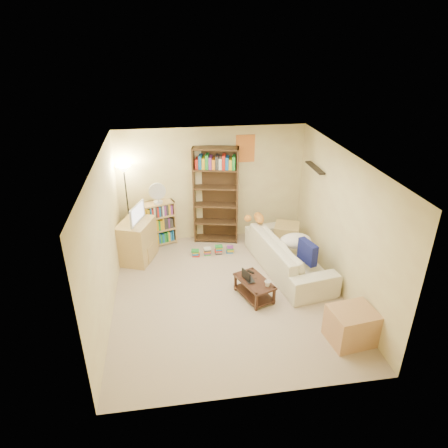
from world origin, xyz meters
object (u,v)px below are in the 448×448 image
Objects in this scene: side_table at (286,237)px; television at (134,213)px; tv_stand at (137,241)px; sofa at (288,254)px; floor_lamp at (125,183)px; mug at (268,284)px; tall_bookshelf at (216,193)px; short_bookshelf at (157,224)px; desk_fan at (157,193)px; laptop at (251,278)px; coffee_table at (254,287)px; tabby_cat at (257,218)px; end_cabinet at (351,326)px.

television is at bearing 179.28° from side_table.
tv_stand is 1.48× the size of side_table.
floor_lamp is (-3.09, 1.43, 1.11)m from sofa.
side_table reaches higher than mug.
tall_bookshelf reaches higher than floor_lamp.
desk_fan is at bearing -59.54° from short_bookshelf.
tv_stand is 1.07m from desk_fan.
tv_stand is 0.47× the size of floor_lamp.
tall_bookshelf is 1.89m from floor_lamp.
laptop is at bearing -72.23° from short_bookshelf.
laptop is at bearing 101.07° from coffee_table.
tabby_cat is at bearing -15.47° from desk_fan.
tabby_cat is 0.30× the size of floor_lamp.
laptop is at bearing -68.51° from tall_bookshelf.
tabby_cat is 2.79m from floor_lamp.
sofa is at bearing 56.01° from mug.
coffee_table is 2.43m from tall_bookshelf.
coffee_table is 0.41× the size of tall_bookshelf.
end_cabinet is at bearing -110.85° from television.
short_bookshelf is at bearing 163.73° from tabby_cat.
laptop is 1.87m from side_table.
desk_fan is 4.56m from end_cabinet.
floor_lamp is (-0.17, 0.60, 1.03)m from tv_stand.
tabby_cat is at bearing 83.30° from mug.
floor_lamp is at bearing 169.08° from side_table.
sofa is 0.82m from side_table.
short_bookshelf is at bearing -13.86° from television.
mug is 2.90m from tv_stand.
floor_lamp reaches higher than short_bookshelf.
television is 0.30× the size of tall_bookshelf.
tall_bookshelf reaches higher than television.
short_bookshelf reaches higher than sofa.
tall_bookshelf is at bearing 40.07° from tv_stand.
tabby_cat is 0.62× the size of coffee_table.
coffee_table is 0.89× the size of short_bookshelf.
desk_fan is at bearing -165.28° from tall_bookshelf.
tv_stand is (-2.03, 1.55, 0.07)m from laptop.
television is 1.39× the size of desk_fan.
end_cabinet is (3.28, -2.91, -0.76)m from television.
floor_lamp is at bearing 36.83° from laptop.
tabby_cat is at bearing 18.61° from sofa.
desk_fan is 0.68m from floor_lamp.
short_bookshelf reaches higher than coffee_table.
coffee_table is 1.03× the size of tv_stand.
sofa is 2.04m from tall_bookshelf.
side_table is at bearing -44.60° from laptop.
tv_stand is 4.39m from end_cabinet.
short_bookshelf is at bearing -0.00° from floor_lamp.
television is (-2.47, 0.01, 0.26)m from tabby_cat.
laptop is (-0.04, 0.07, 0.15)m from coffee_table.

